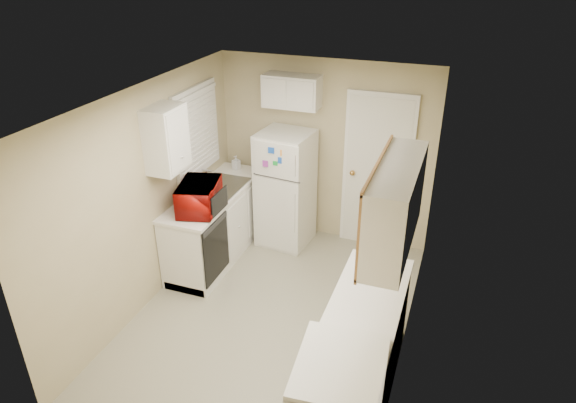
% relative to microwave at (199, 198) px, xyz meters
% --- Properties ---
extents(floor, '(3.80, 3.80, 0.00)m').
position_rel_microwave_xyz_m(floor, '(1.04, -0.42, -1.05)').
color(floor, '#ABA78B').
rests_on(floor, ground).
extents(ceiling, '(3.80, 3.80, 0.00)m').
position_rel_microwave_xyz_m(ceiling, '(1.04, -0.42, 1.35)').
color(ceiling, white).
rests_on(ceiling, floor).
extents(wall_left, '(3.80, 3.80, 0.00)m').
position_rel_microwave_xyz_m(wall_left, '(-0.36, -0.42, 0.15)').
color(wall_left, tan).
rests_on(wall_left, floor).
extents(wall_right, '(3.80, 3.80, 0.00)m').
position_rel_microwave_xyz_m(wall_right, '(2.44, -0.42, 0.15)').
color(wall_right, tan).
rests_on(wall_right, floor).
extents(wall_back, '(2.80, 2.80, 0.00)m').
position_rel_microwave_xyz_m(wall_back, '(1.04, 1.48, 0.15)').
color(wall_back, tan).
rests_on(wall_back, floor).
extents(wall_front, '(2.80, 2.80, 0.00)m').
position_rel_microwave_xyz_m(wall_front, '(1.04, -2.32, 0.15)').
color(wall_front, tan).
rests_on(wall_front, floor).
extents(left_counter, '(0.60, 1.80, 0.90)m').
position_rel_microwave_xyz_m(left_counter, '(-0.06, 0.48, -0.60)').
color(left_counter, silver).
rests_on(left_counter, floor).
extents(dishwasher, '(0.03, 0.58, 0.72)m').
position_rel_microwave_xyz_m(dishwasher, '(0.23, -0.12, -0.56)').
color(dishwasher, black).
rests_on(dishwasher, floor).
extents(sink, '(0.54, 0.74, 0.16)m').
position_rel_microwave_xyz_m(sink, '(-0.06, 0.63, -0.19)').
color(sink, gray).
rests_on(sink, left_counter).
extents(microwave, '(0.67, 0.47, 0.40)m').
position_rel_microwave_xyz_m(microwave, '(0.00, 0.00, 0.00)').
color(microwave, '#9B0C06').
rests_on(microwave, left_counter).
extents(soap_bottle, '(0.11, 0.11, 0.19)m').
position_rel_microwave_xyz_m(soap_bottle, '(-0.11, 1.21, -0.05)').
color(soap_bottle, silver).
rests_on(soap_bottle, left_counter).
extents(window_blinds, '(0.10, 0.98, 1.08)m').
position_rel_microwave_xyz_m(window_blinds, '(-0.32, 0.63, 0.55)').
color(window_blinds, silver).
rests_on(window_blinds, wall_left).
extents(upper_cabinet_left, '(0.30, 0.45, 0.70)m').
position_rel_microwave_xyz_m(upper_cabinet_left, '(-0.21, -0.20, 0.75)').
color(upper_cabinet_left, silver).
rests_on(upper_cabinet_left, wall_left).
extents(refrigerator, '(0.69, 0.68, 1.54)m').
position_rel_microwave_xyz_m(refrigerator, '(0.63, 1.10, -0.28)').
color(refrigerator, silver).
rests_on(refrigerator, floor).
extents(cabinet_over_fridge, '(0.70, 0.30, 0.40)m').
position_rel_microwave_xyz_m(cabinet_over_fridge, '(0.64, 1.33, 0.95)').
color(cabinet_over_fridge, silver).
rests_on(cabinet_over_fridge, wall_back).
extents(interior_door, '(0.86, 0.06, 2.08)m').
position_rel_microwave_xyz_m(interior_door, '(1.74, 1.44, -0.03)').
color(interior_door, silver).
rests_on(interior_door, floor).
extents(right_counter, '(0.60, 2.00, 0.90)m').
position_rel_microwave_xyz_m(right_counter, '(2.14, -1.22, -0.60)').
color(right_counter, silver).
rests_on(right_counter, floor).
extents(upper_cabinet_right, '(0.30, 1.20, 0.70)m').
position_rel_microwave_xyz_m(upper_cabinet_right, '(2.29, -0.92, 0.75)').
color(upper_cabinet_right, silver).
rests_on(upper_cabinet_right, wall_right).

